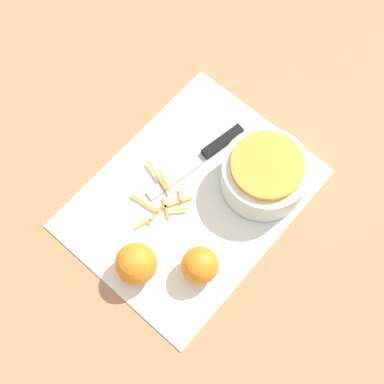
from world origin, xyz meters
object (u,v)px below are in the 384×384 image
Objects in this scene: orange_left at (136,264)px; knife at (212,149)px; orange_right at (200,265)px; bowl_speckled at (265,173)px.

knife is at bearing -169.06° from orange_left.
orange_left is 0.12m from orange_right.
bowl_speckled reaches higher than orange_left.
orange_right is (0.21, 0.14, 0.03)m from knife.
bowl_speckled is 2.41× the size of orange_right.
orange_left is at bearing -12.79° from bowl_speckled.
knife is 0.29m from orange_left.
orange_left is (0.28, 0.05, 0.03)m from knife.
knife is at bearing -83.82° from bowl_speckled.
knife is 3.42× the size of orange_right.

